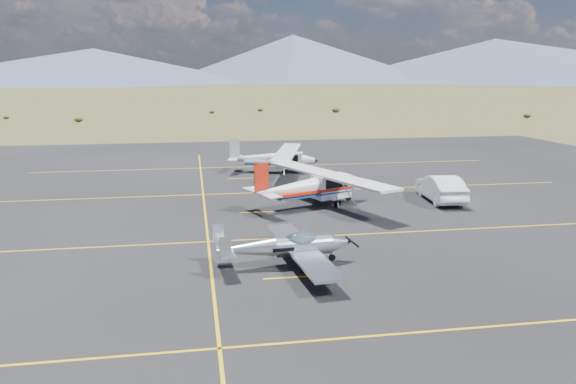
{
  "coord_description": "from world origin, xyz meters",
  "views": [
    {
      "loc": [
        -6.57,
        -24.55,
        8.08
      ],
      "look_at": [
        -1.45,
        5.48,
        1.6
      ],
      "focal_mm": 35.0,
      "sensor_mm": 36.0,
      "label": 1
    }
  ],
  "objects_px": {
    "aircraft_low_wing": "(288,247)",
    "aircraft_plain": "(274,158)",
    "aircraft_cessna": "(313,185)",
    "sedan": "(441,188)"
  },
  "relations": [
    {
      "from": "aircraft_low_wing",
      "to": "aircraft_plain",
      "type": "xyz_separation_m",
      "value": [
        2.73,
        22.81,
        0.37
      ]
    },
    {
      "from": "aircraft_low_wing",
      "to": "sedan",
      "type": "relative_size",
      "value": 1.56
    },
    {
      "from": "aircraft_low_wing",
      "to": "aircraft_cessna",
      "type": "distance_m",
      "value": 10.97
    },
    {
      "from": "aircraft_low_wing",
      "to": "aircraft_plain",
      "type": "height_order",
      "value": "aircraft_plain"
    },
    {
      "from": "sedan",
      "to": "aircraft_cessna",
      "type": "bearing_deg",
      "value": 5.46
    },
    {
      "from": "aircraft_low_wing",
      "to": "aircraft_plain",
      "type": "relative_size",
      "value": 0.76
    },
    {
      "from": "aircraft_plain",
      "to": "aircraft_cessna",
      "type": "bearing_deg",
      "value": -71.84
    },
    {
      "from": "sedan",
      "to": "aircraft_plain",
      "type": "bearing_deg",
      "value": -48.75
    },
    {
      "from": "aircraft_plain",
      "to": "sedan",
      "type": "bearing_deg",
      "value": -38.43
    },
    {
      "from": "aircraft_low_wing",
      "to": "aircraft_cessna",
      "type": "bearing_deg",
      "value": 67.03
    }
  ]
}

